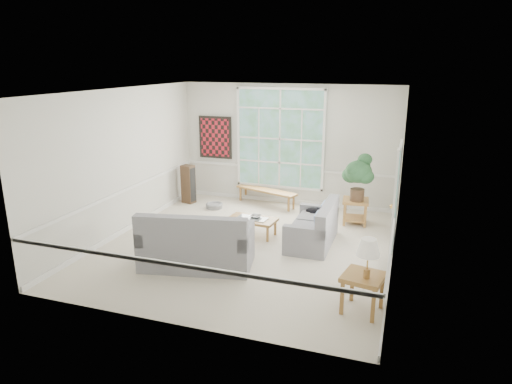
% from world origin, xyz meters
% --- Properties ---
extents(floor, '(5.50, 6.00, 0.01)m').
position_xyz_m(floor, '(0.00, 0.00, -0.01)').
color(floor, beige).
rests_on(floor, ground).
extents(ceiling, '(5.50, 6.00, 0.02)m').
position_xyz_m(ceiling, '(0.00, 0.00, 3.00)').
color(ceiling, white).
rests_on(ceiling, ground).
extents(wall_back, '(5.50, 0.02, 3.00)m').
position_xyz_m(wall_back, '(0.00, 3.00, 1.50)').
color(wall_back, silver).
rests_on(wall_back, ground).
extents(wall_front, '(5.50, 0.02, 3.00)m').
position_xyz_m(wall_front, '(0.00, -3.00, 1.50)').
color(wall_front, silver).
rests_on(wall_front, ground).
extents(wall_left, '(0.02, 6.00, 3.00)m').
position_xyz_m(wall_left, '(-2.75, 0.00, 1.50)').
color(wall_left, silver).
rests_on(wall_left, ground).
extents(wall_right, '(0.02, 6.00, 3.00)m').
position_xyz_m(wall_right, '(2.75, 0.00, 1.50)').
color(wall_right, silver).
rests_on(wall_right, ground).
extents(window_back, '(2.30, 0.08, 2.40)m').
position_xyz_m(window_back, '(-0.20, 2.96, 1.65)').
color(window_back, white).
rests_on(window_back, wall_back).
extents(entry_door, '(0.08, 0.90, 2.10)m').
position_xyz_m(entry_door, '(2.71, 0.60, 1.05)').
color(entry_door, white).
rests_on(entry_door, floor).
extents(door_sidelight, '(0.08, 0.26, 1.90)m').
position_xyz_m(door_sidelight, '(2.71, -0.03, 1.15)').
color(door_sidelight, white).
rests_on(door_sidelight, wall_right).
extents(wall_art, '(0.90, 0.06, 1.10)m').
position_xyz_m(wall_art, '(-1.95, 2.95, 1.60)').
color(wall_art, maroon).
rests_on(wall_art, wall_back).
extents(wall_frame_near, '(0.04, 0.26, 0.32)m').
position_xyz_m(wall_frame_near, '(2.71, 1.75, 1.55)').
color(wall_frame_near, black).
rests_on(wall_frame_near, wall_right).
extents(wall_frame_far, '(0.04, 0.26, 0.32)m').
position_xyz_m(wall_frame_far, '(2.71, 2.15, 1.55)').
color(wall_frame_far, black).
rests_on(wall_frame_far, wall_right).
extents(loveseat_right, '(0.81, 1.55, 0.84)m').
position_xyz_m(loveseat_right, '(1.17, 0.49, 0.42)').
color(loveseat_right, gray).
rests_on(loveseat_right, floor).
extents(loveseat_front, '(2.08, 1.35, 1.04)m').
position_xyz_m(loveseat_front, '(-0.55, -1.15, 0.52)').
color(loveseat_front, gray).
rests_on(loveseat_front, floor).
extents(coffee_table, '(1.04, 0.64, 0.37)m').
position_xyz_m(coffee_table, '(-0.10, 0.54, 0.19)').
color(coffee_table, olive).
rests_on(coffee_table, floor).
extents(pewter_bowl, '(0.33, 0.33, 0.07)m').
position_xyz_m(pewter_bowl, '(-0.04, 0.59, 0.41)').
color(pewter_bowl, '#939297').
rests_on(pewter_bowl, coffee_table).
extents(window_bench, '(1.70, 0.85, 0.39)m').
position_xyz_m(window_bench, '(-0.45, 2.65, 0.20)').
color(window_bench, olive).
rests_on(window_bench, floor).
extents(end_table, '(0.61, 0.61, 0.56)m').
position_xyz_m(end_table, '(1.85, 1.95, 0.28)').
color(end_table, olive).
rests_on(end_table, floor).
extents(houseplant, '(0.64, 0.64, 1.06)m').
position_xyz_m(houseplant, '(1.88, 1.88, 1.09)').
color(houseplant, '#26512E').
rests_on(houseplant, end_table).
extents(side_table, '(0.66, 0.66, 0.57)m').
position_xyz_m(side_table, '(2.40, -1.81, 0.29)').
color(side_table, olive).
rests_on(side_table, floor).
extents(table_lamp, '(0.39, 0.39, 0.59)m').
position_xyz_m(table_lamp, '(2.44, -1.88, 0.87)').
color(table_lamp, white).
rests_on(table_lamp, side_table).
extents(pet_bed, '(0.47, 0.47, 0.13)m').
position_xyz_m(pet_bed, '(-1.59, 1.97, 0.06)').
color(pet_bed, slate).
rests_on(pet_bed, floor).
extents(floor_speaker, '(0.35, 0.30, 0.98)m').
position_xyz_m(floor_speaker, '(-2.40, 2.20, 0.49)').
color(floor_speaker, '#422D1D').
rests_on(floor_speaker, floor).
extents(cat, '(0.38, 0.32, 0.15)m').
position_xyz_m(cat, '(1.08, 1.04, 0.51)').
color(cat, black).
rests_on(cat, loveseat_right).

